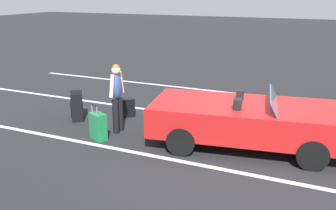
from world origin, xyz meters
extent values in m
plane|color=black|center=(0.00, 0.00, 0.00)|extent=(80.00, 80.00, 0.00)
cube|color=silver|center=(0.00, -1.30, 0.00)|extent=(18.00, 0.12, 0.01)
cube|color=silver|center=(0.00, 1.40, 0.00)|extent=(18.00, 0.12, 0.01)
cube|color=silver|center=(0.00, 4.10, 0.00)|extent=(18.00, 0.12, 0.01)
cube|color=red|center=(0.00, 0.00, 0.62)|extent=(4.32, 2.37, 0.64)
cube|color=red|center=(1.42, 0.22, 0.51)|extent=(1.55, 1.85, 0.38)
cube|color=slate|center=(0.51, 0.08, 1.09)|extent=(0.42, 1.56, 0.31)
cube|color=black|center=(-0.26, 0.33, 1.05)|extent=(0.19, 0.24, 0.22)
cube|color=black|center=(-0.15, -0.40, 1.05)|extent=(0.19, 0.24, 0.22)
cylinder|color=black|center=(1.13, 1.00, 0.30)|extent=(0.63, 0.31, 0.60)
cylinder|color=black|center=(1.38, -0.60, 0.30)|extent=(0.63, 0.31, 0.60)
cylinder|color=black|center=(-1.38, 0.60, 0.30)|extent=(0.63, 0.31, 0.60)
cylinder|color=black|center=(-1.13, -1.00, 0.30)|extent=(0.63, 0.31, 0.60)
cube|color=black|center=(-4.43, -0.09, 0.37)|extent=(0.51, 0.55, 0.74)
cube|color=black|center=(-4.55, -0.18, 0.31)|extent=(0.24, 0.32, 0.41)
sphere|color=black|center=(-4.24, -0.17, 0.02)|extent=(0.04, 0.04, 0.04)
sphere|color=black|center=(-4.44, 0.10, 0.02)|extent=(0.04, 0.04, 0.04)
cube|color=#19723F|center=(-3.16, -1.00, 0.31)|extent=(0.46, 0.39, 0.62)
cylinder|color=gray|center=(-3.29, -1.01, 0.72)|extent=(0.03, 0.03, 0.21)
cylinder|color=gray|center=(-3.09, -1.11, 0.72)|extent=(0.03, 0.03, 0.21)
cylinder|color=black|center=(-3.19, -1.06, 0.83)|extent=(0.21, 0.12, 0.03)
sphere|color=black|center=(-3.32, -1.02, 0.02)|extent=(0.04, 0.04, 0.04)
sphere|color=black|center=(-3.07, -1.14, 0.02)|extent=(0.04, 0.04, 0.04)
cube|color=black|center=(-3.32, 0.65, 0.25)|extent=(0.39, 0.37, 0.50)
sphere|color=black|center=(-3.28, 0.78, 0.02)|extent=(0.04, 0.04, 0.04)
sphere|color=black|center=(-3.46, 0.63, 0.02)|extent=(0.04, 0.04, 0.04)
cylinder|color=black|center=(-2.99, -0.31, 0.41)|extent=(0.15, 0.15, 0.82)
cylinder|color=black|center=(-2.99, -0.51, 0.41)|extent=(0.15, 0.15, 0.82)
ellipsoid|color=#334C8C|center=(-2.99, -0.41, 1.12)|extent=(0.22, 0.32, 0.60)
sphere|color=beige|center=(-2.99, -0.41, 1.51)|extent=(0.21, 0.21, 0.21)
sphere|color=olive|center=(-2.99, -0.41, 1.56)|extent=(0.18, 0.18, 0.18)
cylinder|color=beige|center=(-2.99, -0.20, 1.19)|extent=(0.09, 0.19, 0.53)
cylinder|color=beige|center=(-2.99, -0.61, 1.19)|extent=(0.09, 0.19, 0.53)
camera|label=1|loc=(1.40, -7.44, 3.26)|focal=38.94mm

